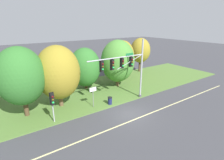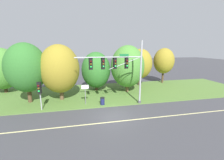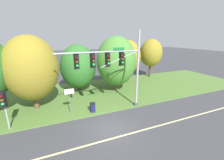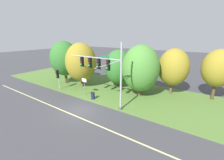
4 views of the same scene
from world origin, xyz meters
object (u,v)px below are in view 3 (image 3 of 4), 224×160
Objects in this scene: pedestrian_signal_near_kerb at (3,102)px; trash_bin at (93,107)px; tree_right_far at (127,57)px; tree_furthest_back at (151,53)px; tree_behind_signpost at (31,69)px; tree_mid_verge at (78,67)px; tree_tall_centre at (116,61)px; traffic_signal_mast at (114,64)px; route_sign_post at (70,97)px.

pedestrian_signal_near_kerb is 3.54× the size of trash_bin.
pedestrian_signal_near_kerb is 17.61m from tree_right_far.
tree_furthest_back reaches higher than trash_bin.
pedestrian_signal_near_kerb is 22.76m from tree_furthest_back.
tree_right_far is (13.40, 5.25, -0.18)m from tree_behind_signpost.
tree_mid_verge is at bearing -169.01° from tree_furthest_back.
trash_bin is at bearing 2.69° from pedestrian_signal_near_kerb.
tree_mid_verge is 5.09m from tree_tall_centre.
traffic_signal_mast is 15.00m from tree_furthest_back.
tree_furthest_back is at bearing 29.18° from route_sign_post.
trash_bin is at bearing 168.55° from traffic_signal_mast.
traffic_signal_mast is 3.17× the size of route_sign_post.
tree_behind_signpost is 1.18× the size of tree_mid_verge.
trash_bin is (-4.70, -4.82, -3.57)m from tree_tall_centre.
route_sign_post is at bearing -150.82° from tree_furthest_back.
tree_behind_signpost is 7.05m from trash_bin.
traffic_signal_mast is at bearing -125.09° from tree_right_far.
pedestrian_signal_near_kerb is 0.45× the size of tree_behind_signpost.
tree_tall_centre reaches higher than tree_mid_verge.
tree_mid_verge is (6.98, 6.94, 0.96)m from pedestrian_signal_near_kerb.
tree_furthest_back is at bearing 18.26° from tree_behind_signpost.
tree_right_far reaches higher than tree_mid_verge.
pedestrian_signal_near_kerb is 9.89m from tree_mid_verge.
traffic_signal_mast is 5.21m from route_sign_post.
tree_mid_verge is at bearing 71.59° from route_sign_post.
route_sign_post is (4.95, 0.87, -0.72)m from pedestrian_signal_near_kerb.
tree_furthest_back is at bearing 9.92° from tree_right_far.
tree_tall_centre is (9.84, 1.74, -0.15)m from tree_behind_signpost.
tree_tall_centre is at bearing -135.52° from tree_right_far.
tree_furthest_back is (18.70, 6.17, 0.15)m from tree_behind_signpost.
traffic_signal_mast is at bearing -73.14° from tree_mid_verge.
tree_behind_signpost reaches higher than tree_right_far.
tree_behind_signpost is 7.93× the size of trash_bin.
trash_bin is at bearing -134.81° from tree_right_far.
pedestrian_signal_near_kerb is 0.48× the size of tree_furthest_back.
traffic_signal_mast is at bearing -13.08° from route_sign_post.
tree_furthest_back is at bearing 26.54° from tree_tall_centre.
tree_tall_centre is 1.07× the size of tree_furthest_back.
tree_mid_verge is at bearing -168.33° from tree_right_far.
route_sign_post is 0.38× the size of tree_right_far.
trash_bin is at bearing -89.88° from tree_mid_verge.
tree_right_far is (15.26, 8.65, 1.60)m from pedestrian_signal_near_kerb.
tree_mid_verge is 0.86× the size of tree_tall_centre.
route_sign_post is 13.12m from tree_right_far.
traffic_signal_mast is at bearing -139.79° from tree_furthest_back.
tree_tall_centre reaches higher than trash_bin.
tree_right_far is at bearing 11.67° from tree_mid_verge.
tree_mid_verge is at bearing 159.23° from tree_tall_centre.
pedestrian_signal_near_kerb is 7.26m from trash_bin.
pedestrian_signal_near_kerb is 12.88m from tree_tall_centre.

